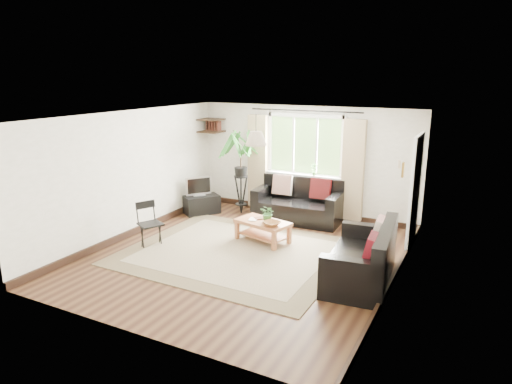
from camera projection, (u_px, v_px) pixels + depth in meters
The scene contains 24 objects.
floor at pixel (245, 256), 7.89m from camera, with size 5.50×5.50×0.00m, color black.
ceiling at pixel (245, 116), 7.28m from camera, with size 5.50×5.50×0.00m, color white.
wall_back at pixel (305, 161), 9.95m from camera, with size 5.00×0.02×2.40m, color beige.
wall_front at pixel (130, 241), 5.22m from camera, with size 5.00×0.02×2.40m, color beige.
wall_left at pixel (130, 174), 8.69m from camera, with size 0.02×5.50×2.40m, color beige.
wall_right at pixel (399, 208), 6.48m from camera, with size 0.02×5.50×2.40m, color beige.
rug at pixel (236, 252), 8.03m from camera, with size 3.71×3.18×0.02m, color beige.
window at pixel (305, 146), 9.83m from camera, with size 2.50×0.16×2.16m, color white, non-canonical shape.
door at pixel (415, 194), 8.00m from camera, with size 0.06×0.96×2.06m, color silver.
corner_shelf at pixel (211, 125), 10.56m from camera, with size 0.50×0.50×0.34m, color black, non-canonical shape.
pendant_lamp at pixel (256, 135), 7.71m from camera, with size 0.36×0.36×0.54m, color beige, non-canonical shape.
wall_sconce at pixel (401, 167), 6.63m from camera, with size 0.12×0.12×0.28m, color beige, non-canonical shape.
sofa_back at pixel (298, 201), 9.67m from camera, with size 1.83×0.91×0.86m, color black, non-canonical shape.
sofa_right at pixel (361, 254), 6.87m from camera, with size 0.88×1.76×0.83m, color black, non-canonical shape.
coffee_table at pixel (263, 231), 8.50m from camera, with size 1.00×0.54×0.41m, color #995732, non-canonical shape.
table_plant at pixel (268, 213), 8.38m from camera, with size 0.28×0.24×0.31m, color #2F6327.
bowl at pixel (272, 223), 8.19m from camera, with size 0.31×0.31×0.08m, color #9F6937.
book_a at pixel (249, 219), 8.54m from camera, with size 0.16×0.21×0.02m, color white.
book_b at pixel (258, 217), 8.65m from camera, with size 0.16×0.21×0.02m, color brown.
tv_stand at pixel (202, 204), 10.25m from camera, with size 0.76×0.43×0.41m, color black.
tv at pixel (199, 186), 10.17m from camera, with size 0.58×0.19×0.45m, color #A5A5AA, non-canonical shape.
palm_stand at pixel (241, 173), 10.08m from camera, with size 0.72×0.72×1.86m, color black, non-canonical shape.
folding_chair at pixel (151, 225), 8.24m from camera, with size 0.42×0.42×0.81m, color black, non-canonical shape.
sill_plant at pixel (314, 169), 9.77m from camera, with size 0.14×0.10×0.27m, color #2D6023.
Camera 1 is at (3.53, -6.45, 3.06)m, focal length 32.00 mm.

